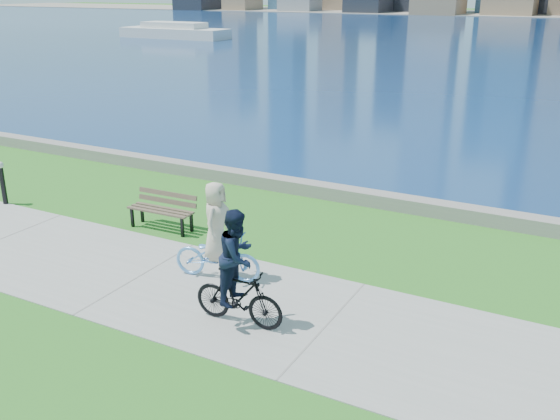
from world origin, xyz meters
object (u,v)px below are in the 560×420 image
(bollard_lamp, at_px, (2,180))
(cyclist_woman, at_px, (217,244))
(cyclist_man, at_px, (238,277))
(park_bench, at_px, (163,207))

(bollard_lamp, bearing_deg, cyclist_woman, -8.18)
(cyclist_woman, distance_m, cyclist_man, 1.81)
(bollard_lamp, distance_m, cyclist_man, 8.92)
(bollard_lamp, relative_size, cyclist_woman, 0.59)
(cyclist_woman, relative_size, cyclist_man, 0.96)
(park_bench, relative_size, cyclist_man, 0.81)
(park_bench, height_order, cyclist_woman, cyclist_woman)
(bollard_lamp, distance_m, cyclist_woman, 7.41)
(bollard_lamp, xyz_separation_m, cyclist_man, (8.60, -2.33, 0.22))
(park_bench, bearing_deg, cyclist_man, -38.90)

